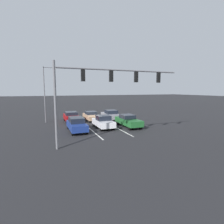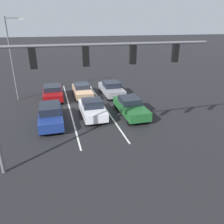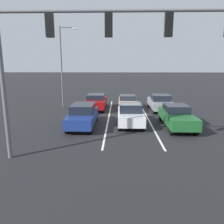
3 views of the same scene
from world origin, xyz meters
TOP-DOWN VIEW (x-y plane):
  - ground_plane at (0.00, 0.00)m, footprint 240.00×240.00m
  - lane_stripe_left_divider at (-1.61, 1.83)m, footprint 0.12×15.66m
  - lane_stripe_center_divider at (1.61, 1.83)m, footprint 0.12×15.66m
  - car_white_midlane_front at (-0.07, 4.67)m, footprint 1.79×4.10m
  - car_navy_rightlane_front at (3.31, 5.17)m, footprint 1.75×4.51m
  - car_darkgreen_leftlane_front at (-3.29, 5.12)m, footprint 1.77×4.73m
  - car_tan_midlane_second at (-0.08, -1.20)m, footprint 1.74×4.46m
  - car_gray_leftlane_second at (-3.24, -0.85)m, footprint 1.92×4.62m
  - car_maroon_rightlane_second at (3.01, -0.91)m, footprint 1.86×4.21m
  - traffic_signal_gantry at (1.94, 10.64)m, footprint 11.48×0.37m
  - street_lamp_right_shoulder at (6.35, -1.92)m, footprint 1.75×0.24m

SIDE VIEW (x-z plane):
  - ground_plane at x=0.00m, z-range 0.00..0.00m
  - lane_stripe_left_divider at x=-1.61m, z-range 0.00..0.01m
  - lane_stripe_center_divider at x=1.61m, z-range 0.00..0.01m
  - car_tan_midlane_second at x=-0.08m, z-range 0.01..1.40m
  - car_gray_leftlane_second at x=-3.24m, z-range 0.00..1.51m
  - car_white_midlane_front at x=-0.07m, z-range -0.02..1.57m
  - car_darkgreen_leftlane_front at x=-3.29m, z-range 0.02..1.56m
  - car_maroon_rightlane_second at x=3.01m, z-range 0.04..1.55m
  - car_navy_rightlane_front at x=3.31m, z-range 0.02..1.61m
  - street_lamp_right_shoulder at x=6.35m, z-range 0.59..8.58m
  - traffic_signal_gantry at x=1.94m, z-range 1.77..8.73m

